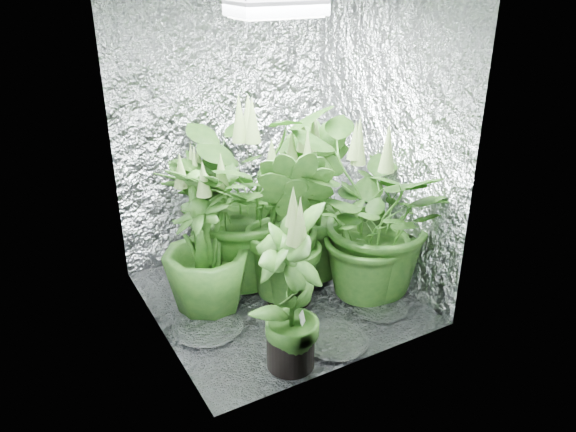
% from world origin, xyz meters
% --- Properties ---
extents(ground, '(1.60, 1.60, 0.00)m').
position_xyz_m(ground, '(0.00, 0.00, 0.00)').
color(ground, silver).
rests_on(ground, ground).
extents(walls, '(1.62, 1.62, 2.00)m').
position_xyz_m(walls, '(0.00, 0.00, 1.00)').
color(walls, silver).
rests_on(walls, ground).
extents(grow_lamp, '(0.50, 0.30, 0.22)m').
position_xyz_m(grow_lamp, '(0.00, 0.00, 1.83)').
color(grow_lamp, gray).
rests_on(grow_lamp, ceiling).
extents(plant_a, '(1.38, 1.38, 1.31)m').
position_xyz_m(plant_a, '(-0.08, 0.34, 0.63)').
color(plant_a, black).
rests_on(plant_a, ground).
extents(plant_b, '(0.61, 0.61, 0.93)m').
position_xyz_m(plant_b, '(-0.24, 0.64, 0.42)').
color(plant_b, black).
rests_on(plant_b, ground).
extents(plant_c, '(0.60, 0.60, 1.16)m').
position_xyz_m(plant_c, '(0.35, 0.17, 0.54)').
color(plant_c, black).
rests_on(plant_c, ground).
extents(plant_d, '(0.77, 0.77, 1.08)m').
position_xyz_m(plant_d, '(-0.46, 0.08, 0.49)').
color(plant_d, black).
rests_on(plant_d, ground).
extents(plant_e, '(1.16, 1.16, 1.22)m').
position_xyz_m(plant_e, '(0.55, -0.28, 0.58)').
color(plant_e, black).
rests_on(plant_e, ground).
extents(plant_f, '(0.64, 0.64, 1.04)m').
position_xyz_m(plant_f, '(-0.27, -0.64, 0.48)').
color(plant_f, black).
rests_on(plant_f, ground).
extents(plant_g, '(0.80, 0.80, 1.16)m').
position_xyz_m(plant_g, '(0.05, -0.06, 0.54)').
color(plant_g, black).
rests_on(plant_g, ground).
extents(circulation_fan, '(0.15, 0.29, 0.33)m').
position_xyz_m(circulation_fan, '(0.62, 0.49, 0.14)').
color(circulation_fan, black).
rests_on(circulation_fan, ground).
extents(plant_label, '(0.06, 0.05, 0.08)m').
position_xyz_m(plant_label, '(-0.22, -0.67, 0.30)').
color(plant_label, white).
rests_on(plant_label, plant_f).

